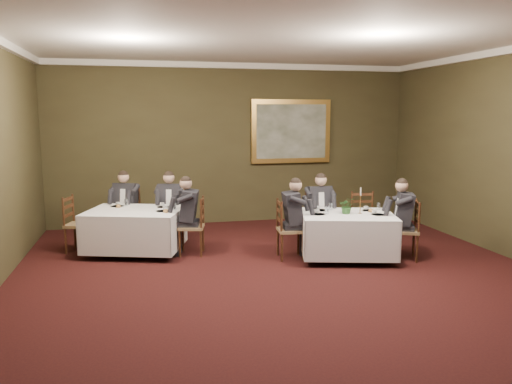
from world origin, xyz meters
name	(u,v)px	position (x,y,z in m)	size (l,w,h in m)	color
ground	(304,300)	(0.00, 0.00, 0.00)	(10.00, 10.00, 0.00)	black
ceiling	(308,21)	(0.00, 0.00, 3.50)	(8.00, 10.00, 0.10)	silver
back_wall	(233,144)	(0.00, 5.00, 1.75)	(8.00, 0.10, 3.50)	#37301B
crown_molding	(308,26)	(0.00, 0.00, 3.44)	(8.00, 10.00, 0.12)	white
table_main	(347,232)	(1.31, 1.66, 0.45)	(1.77, 1.51, 0.67)	black
table_second	(135,228)	(-2.15, 2.81, 0.45)	(1.89, 1.64, 0.67)	black
chair_main_backleft	(318,231)	(1.11, 2.52, 0.28)	(0.46, 0.44, 1.00)	olive
diner_main_backleft	(319,219)	(1.11, 2.50, 0.51)	(0.43, 0.50, 1.35)	black
chair_main_backright	(363,231)	(1.90, 2.31, 0.28)	(0.53, 0.52, 1.00)	olive
chair_main_endleft	(290,242)	(0.38, 1.90, 0.28)	(0.46, 0.48, 1.00)	olive
diner_main_endleft	(290,228)	(0.39, 1.90, 0.51)	(0.51, 0.45, 1.35)	black
chair_main_endright	(405,242)	(2.24, 1.41, 0.28)	(0.56, 0.57, 1.00)	olive
diner_main_endright	(405,229)	(2.23, 1.42, 0.51)	(0.60, 0.55, 1.35)	black
chair_sec_backleft	(127,226)	(-2.31, 3.71, 0.28)	(0.57, 0.55, 1.00)	olive
diner_sec_backleft	(127,215)	(-2.31, 3.70, 0.51)	(0.55, 0.59, 1.35)	black
chair_sec_backright	(171,227)	(-1.50, 3.46, 0.28)	(0.53, 0.51, 1.00)	olive
diner_sec_backright	(171,215)	(-1.50, 3.44, 0.51)	(0.50, 0.56, 1.35)	black
chair_sec_endright	(192,238)	(-1.19, 2.50, 0.28)	(0.51, 0.52, 1.00)	olive
diner_sec_endright	(191,225)	(-1.20, 2.51, 0.51)	(0.56, 0.50, 1.35)	black
chair_sec_endleft	(80,236)	(-3.11, 3.11, 0.28)	(0.53, 0.54, 1.00)	olive
centerpiece	(347,205)	(1.30, 1.69, 0.91)	(0.26, 0.22, 0.29)	#2D5926
candlestick	(360,204)	(1.52, 1.65, 0.93)	(0.07, 0.07, 0.45)	#B47E37
place_setting_table_main	(324,208)	(1.05, 2.10, 0.80)	(0.33, 0.31, 0.14)	white
place_setting_table_second	(120,204)	(-2.40, 3.28, 0.80)	(0.33, 0.31, 0.14)	white
painting	(291,131)	(1.31, 4.94, 2.02)	(1.83, 0.09, 1.42)	#E2AB52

